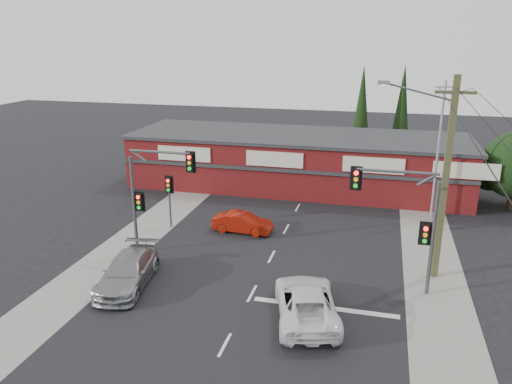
% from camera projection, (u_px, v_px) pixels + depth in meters
% --- Properties ---
extents(ground, '(120.00, 120.00, 0.00)m').
position_uv_depth(ground, '(258.00, 283.00, 24.56)').
color(ground, black).
rests_on(ground, ground).
extents(road_strip, '(14.00, 70.00, 0.01)m').
position_uv_depth(road_strip, '(278.00, 244.00, 29.17)').
color(road_strip, black).
rests_on(road_strip, ground).
extents(verge_left, '(3.00, 70.00, 0.02)m').
position_uv_depth(verge_left, '(145.00, 230.00, 31.18)').
color(verge_left, gray).
rests_on(verge_left, ground).
extents(verge_right, '(3.00, 70.00, 0.02)m').
position_uv_depth(verge_right, '(431.00, 259.00, 27.17)').
color(verge_right, gray).
rests_on(verge_right, ground).
extents(stop_line, '(6.50, 0.35, 0.01)m').
position_uv_depth(stop_line, '(325.00, 308.00, 22.34)').
color(stop_line, silver).
rests_on(stop_line, ground).
extents(white_suv, '(3.75, 5.81, 1.49)m').
position_uv_depth(white_suv, '(306.00, 302.00, 21.39)').
color(white_suv, white).
rests_on(white_suv, ground).
extents(silver_suv, '(2.83, 5.38, 1.49)m').
position_uv_depth(silver_suv, '(128.00, 271.00, 24.14)').
color(silver_suv, gray).
rests_on(silver_suv, ground).
extents(red_sedan, '(3.79, 1.53, 1.22)m').
position_uv_depth(red_sedan, '(243.00, 223.00, 30.79)').
color(red_sedan, maroon).
rests_on(red_sedan, ground).
extents(lane_dashes, '(0.12, 56.65, 0.01)m').
position_uv_depth(lane_dashes, '(292.00, 218.00, 33.35)').
color(lane_dashes, silver).
rests_on(lane_dashes, ground).
extents(shop_building, '(27.30, 8.40, 4.22)m').
position_uv_depth(shop_building, '(297.00, 160.00, 39.84)').
color(shop_building, '#531012').
rests_on(shop_building, ground).
extents(conifer_near, '(1.80, 1.80, 9.25)m').
position_uv_depth(conifer_near, '(362.00, 108.00, 44.26)').
color(conifer_near, '#2D2116').
rests_on(conifer_near, ground).
extents(conifer_far, '(1.80, 1.80, 9.25)m').
position_uv_depth(conifer_far, '(402.00, 106.00, 45.29)').
color(conifer_far, '#2D2116').
rests_on(conifer_far, ground).
extents(traffic_mast_left, '(3.77, 0.27, 5.97)m').
position_uv_depth(traffic_mast_left, '(151.00, 186.00, 26.74)').
color(traffic_mast_left, '#47494C').
rests_on(traffic_mast_left, ground).
extents(traffic_mast_right, '(3.96, 0.27, 5.97)m').
position_uv_depth(traffic_mast_right, '(409.00, 213.00, 22.68)').
color(traffic_mast_right, '#47494C').
rests_on(traffic_mast_right, ground).
extents(pedestal_signal, '(0.55, 0.27, 3.38)m').
position_uv_depth(pedestal_signal, '(169.00, 191.00, 31.08)').
color(pedestal_signal, '#47494C').
rests_on(pedestal_signal, ground).
extents(utility_pole, '(4.38, 0.59, 10.00)m').
position_uv_depth(utility_pole, '(443.00, 173.00, 23.72)').
color(utility_pole, '#4D4B2B').
rests_on(utility_pole, ground).
extents(steel_pole, '(1.20, 0.16, 9.00)m').
position_uv_depth(steel_pole, '(438.00, 148.00, 32.11)').
color(steel_pole, gray).
rests_on(steel_pole, ground).
extents(power_lines, '(2.01, 29.00, 1.22)m').
position_uv_depth(power_lines, '(474.00, 113.00, 17.56)').
color(power_lines, black).
rests_on(power_lines, ground).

